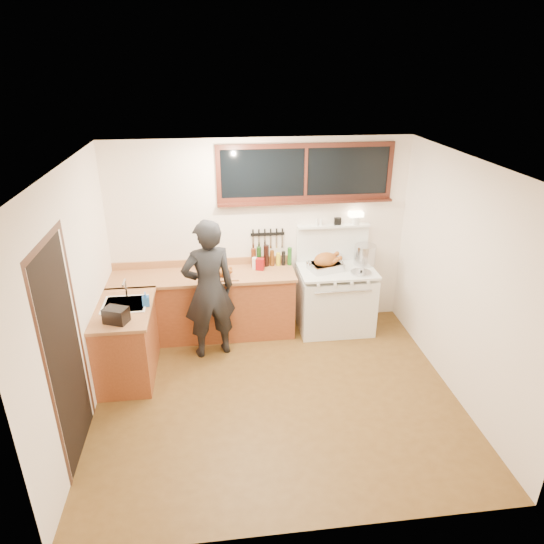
{
  "coord_description": "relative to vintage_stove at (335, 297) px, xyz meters",
  "views": [
    {
      "loc": [
        -0.6,
        -4.43,
        3.49
      ],
      "look_at": [
        0.05,
        0.85,
        1.15
      ],
      "focal_mm": 32.0,
      "sensor_mm": 36.0,
      "label": 1
    }
  ],
  "objects": [
    {
      "name": "knife_strip",
      "position": [
        -0.9,
        0.32,
        0.84
      ],
      "size": [
        0.46,
        0.03,
        0.28
      ],
      "color": "black",
      "rests_on": "room_shell"
    },
    {
      "name": "back_window",
      "position": [
        -0.4,
        0.31,
        1.6
      ],
      "size": [
        2.32,
        0.13,
        0.77
      ],
      "color": "black",
      "rests_on": "room_shell"
    },
    {
      "name": "pitcher",
      "position": [
        -1.09,
        0.15,
        0.51
      ],
      "size": [
        0.09,
        0.09,
        0.15
      ],
      "color": "white",
      "rests_on": "counter_back"
    },
    {
      "name": "ground_plane",
      "position": [
        -1.0,
        -1.41,
        -0.48
      ],
      "size": [
        4.0,
        3.5,
        0.02
      ],
      "primitive_type": "cube",
      "color": "#573917"
    },
    {
      "name": "toaster",
      "position": [
        -2.7,
        -1.12,
        0.52
      ],
      "size": [
        0.29,
        0.25,
        0.17
      ],
      "color": "black",
      "rests_on": "counter_left"
    },
    {
      "name": "room_shell",
      "position": [
        -1.0,
        -1.41,
        1.18
      ],
      "size": [
        4.1,
        3.6,
        2.65
      ],
      "color": "white",
      "rests_on": "ground"
    },
    {
      "name": "counter_left",
      "position": [
        -2.7,
        -0.79,
        -0.02
      ],
      "size": [
        0.64,
        1.09,
        0.9
      ],
      "color": "brown",
      "rests_on": "ground"
    },
    {
      "name": "vintage_stove",
      "position": [
        0.0,
        0.0,
        0.0
      ],
      "size": [
        1.02,
        0.74,
        1.6
      ],
      "color": "white",
      "rests_on": "ground"
    },
    {
      "name": "left_doorway",
      "position": [
        -2.99,
        -1.96,
        0.62
      ],
      "size": [
        0.02,
        1.04,
        2.17
      ],
      "color": "black",
      "rests_on": "ground"
    },
    {
      "name": "saucepan",
      "position": [
        0.05,
        0.25,
        0.49
      ],
      "size": [
        0.19,
        0.29,
        0.11
      ],
      "color": "silver",
      "rests_on": "vintage_stove"
    },
    {
      "name": "counter_back",
      "position": [
        -1.8,
        0.04,
        -0.01
      ],
      "size": [
        2.44,
        0.64,
        1.0
      ],
      "color": "brown",
      "rests_on": "ground"
    },
    {
      "name": "pot_lid",
      "position": [
        0.28,
        -0.19,
        0.44
      ],
      "size": [
        0.36,
        0.36,
        0.04
      ],
      "color": "silver",
      "rests_on": "vintage_stove"
    },
    {
      "name": "soap_bottle",
      "position": [
        -2.43,
        -0.77,
        0.52
      ],
      "size": [
        0.08,
        0.09,
        0.17
      ],
      "color": "blue",
      "rests_on": "counter_left"
    },
    {
      "name": "coffee_tin",
      "position": [
        -1.03,
        0.1,
        0.51
      ],
      "size": [
        0.13,
        0.11,
        0.16
      ],
      "color": "maroon",
      "rests_on": "counter_back"
    },
    {
      "name": "man",
      "position": [
        -1.72,
        -0.44,
        0.43
      ],
      "size": [
        0.75,
        0.58,
        1.8
      ],
      "color": "black",
      "rests_on": "ground"
    },
    {
      "name": "bottle_cluster",
      "position": [
        -0.89,
        0.22,
        0.56
      ],
      "size": [
        0.56,
        0.07,
        0.3
      ],
      "color": "black",
      "rests_on": "counter_back"
    },
    {
      "name": "stockpot",
      "position": [
        0.42,
        0.12,
        0.57
      ],
      "size": [
        0.36,
        0.36,
        0.27
      ],
      "color": "silver",
      "rests_on": "vintage_stove"
    },
    {
      "name": "cutting_board",
      "position": [
        -1.52,
        -0.09,
        0.48
      ],
      "size": [
        0.39,
        0.29,
        0.14
      ],
      "color": "#A76D42",
      "rests_on": "counter_back"
    },
    {
      "name": "roast_turkey",
      "position": [
        -0.16,
        -0.02,
        0.53
      ],
      "size": [
        0.49,
        0.41,
        0.24
      ],
      "color": "silver",
      "rests_on": "vintage_stove"
    },
    {
      "name": "sink_unit",
      "position": [
        -2.68,
        -0.71,
        0.38
      ],
      "size": [
        0.5,
        0.45,
        0.37
      ],
      "color": "white",
      "rests_on": "counter_left"
    }
  ]
}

